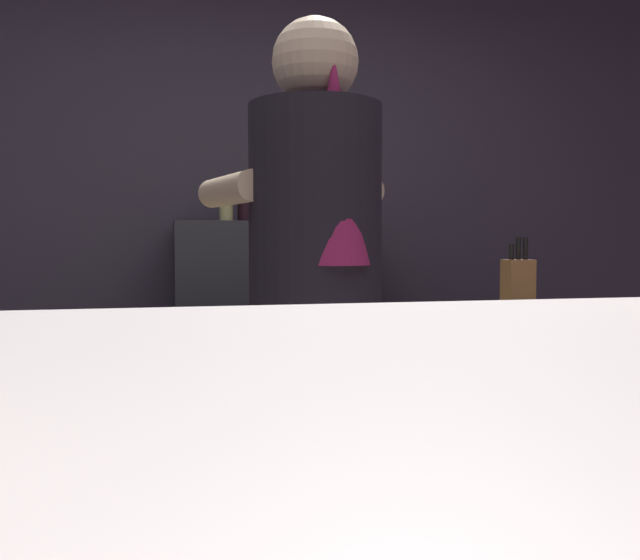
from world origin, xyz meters
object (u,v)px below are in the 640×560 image
object	(u,v)px
bartender	(316,302)
bottle_hot_sauce	(226,204)
knife_block	(518,286)
mixing_bowl	(260,318)
bottle_vinegar	(341,207)
bottle_soy	(245,208)
chefs_knife	(371,322)
bottle_olive_oil	(283,203)

from	to	relation	value
bartender	bottle_hot_sauce	bearing A→B (deg)	-10.94
knife_block	mixing_bowl	size ratio (longest dim) A/B	1.46
mixing_bowl	bottle_hot_sauce	distance (m)	1.23
bottle_vinegar	bottle_hot_sauce	size ratio (longest dim) A/B	1.00
knife_block	bottle_hot_sauce	size ratio (longest dim) A/B	1.36
bottle_vinegar	bottle_soy	bearing A→B (deg)	-176.50
mixing_bowl	bottle_vinegar	bearing A→B (deg)	64.18
bartender	chefs_knife	bearing A→B (deg)	-48.26
mixing_bowl	bottle_soy	bearing A→B (deg)	84.93
knife_block	bottle_soy	distance (m)	1.42
bottle_hot_sauce	bottle_olive_oil	xyz separation A→B (m)	(0.29, 0.08, 0.01)
knife_block	bottle_hot_sauce	bearing A→B (deg)	132.82
bottle_soy	bottle_vinegar	world-z (taller)	bottle_vinegar
chefs_knife	bottle_vinegar	distance (m)	1.33
mixing_bowl	bottle_soy	world-z (taller)	bottle_soy
bartender	knife_block	bearing A→B (deg)	-72.84
bartender	bottle_olive_oil	world-z (taller)	bartender
bottle_hot_sauce	bottle_olive_oil	bearing A→B (deg)	14.81
knife_block	mixing_bowl	bearing A→B (deg)	-172.39
knife_block	mixing_bowl	xyz separation A→B (m)	(-0.96, -0.13, -0.08)
mixing_bowl	bottle_olive_oil	world-z (taller)	bottle_olive_oil
bottle_soy	bottle_hot_sauce	bearing A→B (deg)	-148.18
mixing_bowl	bottle_hot_sauce	world-z (taller)	bottle_hot_sauce
bottle_soy	bottle_vinegar	xyz separation A→B (m)	(0.50, 0.03, 0.01)
bottle_hot_sauce	mixing_bowl	bearing A→B (deg)	-90.51
bartender	bottle_olive_oil	distance (m)	1.68
chefs_knife	bartender	bearing A→B (deg)	-135.39
bartender	chefs_knife	xyz separation A→B (m)	(0.28, 0.41, -0.10)
chefs_knife	bottle_soy	world-z (taller)	bottle_soy
bartender	bottle_vinegar	size ratio (longest dim) A/B	8.27
bartender	chefs_knife	size ratio (longest dim) A/B	7.13
mixing_bowl	bottle_olive_oil	xyz separation A→B (m)	(0.30, 1.23, 0.43)
chefs_knife	bottle_olive_oil	size ratio (longest dim) A/B	0.99
bartender	bottle_soy	bearing A→B (deg)	-14.51
bottle_soy	bottle_vinegar	bearing A→B (deg)	3.50
bottle_hot_sauce	bottle_soy	bearing A→B (deg)	31.82
mixing_bowl	bottle_soy	xyz separation A→B (m)	(0.11, 1.22, 0.41)
mixing_bowl	bartender	bearing A→B (deg)	-77.33
bottle_vinegar	bottle_hot_sauce	world-z (taller)	same
bottle_hot_sauce	bottle_olive_oil	size ratio (longest dim) A/B	0.85
knife_block	bottle_vinegar	world-z (taller)	bottle_vinegar
bottle_hot_sauce	chefs_knife	bearing A→B (deg)	-72.68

